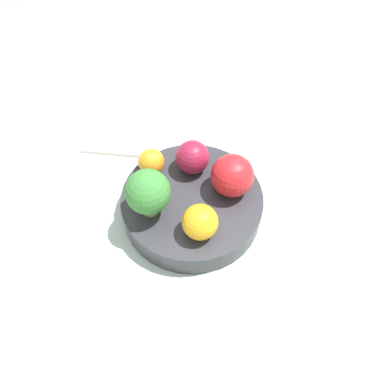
# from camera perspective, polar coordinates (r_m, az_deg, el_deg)

# --- Properties ---
(ground_plane) EXTENTS (6.00, 6.00, 0.00)m
(ground_plane) POSITION_cam_1_polar(r_m,az_deg,el_deg) (0.57, 0.00, -4.15)
(ground_plane) COLOR gray
(table_surface) EXTENTS (1.20, 1.20, 0.02)m
(table_surface) POSITION_cam_1_polar(r_m,az_deg,el_deg) (0.56, 0.00, -3.60)
(table_surface) COLOR #B2C6B2
(table_surface) RESTS_ON ground_plane
(bowl) EXTENTS (0.20, 0.20, 0.04)m
(bowl) POSITION_cam_1_polar(r_m,az_deg,el_deg) (0.53, 0.00, -1.88)
(bowl) COLOR #2D2D33
(bowl) RESTS_ON table_surface
(broccoli) EXTENTS (0.06, 0.06, 0.07)m
(broccoli) POSITION_cam_1_polar(r_m,az_deg,el_deg) (0.47, -6.74, -0.05)
(broccoli) COLOR #8CB76B
(broccoli) RESTS_ON bowl
(apple_red) EXTENTS (0.06, 0.06, 0.06)m
(apple_red) POSITION_cam_1_polar(r_m,az_deg,el_deg) (0.51, 6.15, 2.49)
(apple_red) COLOR red
(apple_red) RESTS_ON bowl
(apple_green) EXTENTS (0.05, 0.05, 0.05)m
(apple_green) POSITION_cam_1_polar(r_m,az_deg,el_deg) (0.53, 0.07, 5.31)
(apple_green) COLOR maroon
(apple_green) RESTS_ON bowl
(orange_front) EXTENTS (0.05, 0.05, 0.05)m
(orange_front) POSITION_cam_1_polar(r_m,az_deg,el_deg) (0.47, 1.23, -4.60)
(orange_front) COLOR orange
(orange_front) RESTS_ON bowl
(orange_back) EXTENTS (0.04, 0.04, 0.04)m
(orange_back) POSITION_cam_1_polar(r_m,az_deg,el_deg) (0.54, -6.22, 4.61)
(orange_back) COLOR orange
(orange_back) RESTS_ON bowl
(napkin) EXTENTS (0.16, 0.16, 0.01)m
(napkin) POSITION_cam_1_polar(r_m,az_deg,el_deg) (0.67, -10.06, 9.79)
(napkin) COLOR white
(napkin) RESTS_ON table_surface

